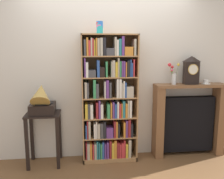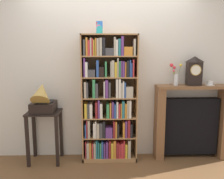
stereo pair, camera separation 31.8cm
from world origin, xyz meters
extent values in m
cube|color=brown|center=(0.00, 0.00, -0.01)|extent=(7.77, 6.40, 0.02)
cube|color=silver|center=(0.14, 0.27, 1.33)|extent=(4.77, 0.08, 2.66)
cube|color=#A87A4C|center=(-0.39, 0.08, 0.93)|extent=(0.02, 0.30, 1.86)
cube|color=#A87A4C|center=(0.39, 0.08, 0.93)|extent=(0.02, 0.30, 1.86)
cube|color=brown|center=(0.00, 0.23, 0.93)|extent=(0.80, 0.01, 1.86)
cube|color=#A87A4C|center=(0.00, 0.08, 1.85)|extent=(0.80, 0.30, 0.02)
cube|color=#A87A4C|center=(0.00, 0.08, 0.03)|extent=(0.80, 0.30, 0.06)
cube|color=maroon|center=(-0.35, 0.05, 0.19)|extent=(0.02, 0.22, 0.25)
cube|color=#B2A893|center=(-0.32, 0.06, 0.18)|extent=(0.03, 0.25, 0.23)
cube|color=orange|center=(-0.29, 0.06, 0.18)|extent=(0.03, 0.23, 0.23)
cube|color=#C63338|center=(-0.25, 0.05, 0.17)|extent=(0.02, 0.22, 0.22)
cube|color=#B2A893|center=(-0.22, 0.07, 0.18)|extent=(0.03, 0.26, 0.23)
cube|color=teal|center=(-0.19, 0.06, 0.19)|extent=(0.02, 0.24, 0.27)
cube|color=teal|center=(-0.16, 0.04, 0.18)|extent=(0.02, 0.20, 0.24)
cube|color=#388E56|center=(-0.14, 0.05, 0.17)|extent=(0.02, 0.21, 0.23)
cube|color=#2D519E|center=(-0.11, 0.04, 0.19)|extent=(0.03, 0.21, 0.25)
cube|color=#663884|center=(-0.07, 0.05, 0.17)|extent=(0.02, 0.22, 0.22)
cube|color=#663884|center=(-0.04, 0.05, 0.18)|extent=(0.03, 0.21, 0.25)
cube|color=maroon|center=(0.00, 0.06, 0.19)|extent=(0.03, 0.24, 0.26)
cube|color=gold|center=(0.04, 0.05, 0.18)|extent=(0.03, 0.21, 0.23)
cube|color=orange|center=(0.07, 0.04, 0.19)|extent=(0.04, 0.20, 0.27)
cube|color=maroon|center=(0.12, 0.07, 0.18)|extent=(0.04, 0.26, 0.23)
cube|color=#C63338|center=(0.15, 0.06, 0.17)|extent=(0.02, 0.24, 0.21)
cube|color=#C63338|center=(0.18, 0.06, 0.17)|extent=(0.03, 0.24, 0.23)
cube|color=#C63338|center=(0.21, 0.05, 0.19)|extent=(0.02, 0.21, 0.27)
cube|color=gold|center=(0.24, 0.06, 0.16)|extent=(0.03, 0.23, 0.21)
cube|color=#B2A893|center=(0.29, 0.06, 0.19)|extent=(0.04, 0.24, 0.27)
cube|color=#A87A4C|center=(0.00, 0.08, 0.37)|extent=(0.76, 0.28, 0.02)
cube|color=#2D519E|center=(-0.35, 0.05, 0.48)|extent=(0.02, 0.23, 0.20)
cube|color=maroon|center=(-0.33, 0.06, 0.51)|extent=(0.02, 0.23, 0.27)
cube|color=#B2A893|center=(-0.30, 0.06, 0.51)|extent=(0.03, 0.24, 0.26)
cube|color=white|center=(-0.23, 0.07, 0.48)|extent=(0.03, 0.26, 0.22)
cube|color=white|center=(-0.20, 0.05, 0.50)|extent=(0.02, 0.22, 0.25)
cube|color=#B2A893|center=(-0.17, 0.04, 0.48)|extent=(0.04, 0.20, 0.22)
cube|color=#424247|center=(-0.12, 0.07, 0.49)|extent=(0.04, 0.26, 0.22)
cube|color=black|center=(-0.08, 0.05, 0.50)|extent=(0.04, 0.22, 0.25)
cube|color=#663884|center=(-0.01, 0.03, 0.45)|extent=(0.10, 0.17, 0.15)
cube|color=maroon|center=(0.06, 0.06, 0.50)|extent=(0.03, 0.24, 0.24)
cube|color=orange|center=(0.09, 0.05, 0.49)|extent=(0.02, 0.21, 0.24)
cube|color=black|center=(0.12, 0.07, 0.48)|extent=(0.02, 0.25, 0.21)
cube|color=orange|center=(0.20, 0.05, 0.49)|extent=(0.03, 0.22, 0.23)
cube|color=#663884|center=(0.24, 0.07, 0.50)|extent=(0.03, 0.25, 0.25)
cube|color=maroon|center=(0.28, 0.05, 0.51)|extent=(0.04, 0.22, 0.26)
cube|color=black|center=(0.31, 0.05, 0.48)|extent=(0.03, 0.22, 0.20)
cube|color=#A87A4C|center=(0.00, 0.08, 0.66)|extent=(0.76, 0.28, 0.02)
cube|color=gold|center=(-0.34, 0.05, 0.78)|extent=(0.04, 0.21, 0.21)
cube|color=#424247|center=(-0.31, 0.06, 0.78)|extent=(0.03, 0.24, 0.21)
cube|color=white|center=(-0.27, 0.05, 0.78)|extent=(0.04, 0.22, 0.21)
cube|color=maroon|center=(-0.19, 0.05, 0.79)|extent=(0.03, 0.21, 0.23)
cube|color=#663884|center=(-0.15, 0.06, 0.80)|extent=(0.02, 0.25, 0.26)
cube|color=white|center=(-0.12, 0.05, 0.78)|extent=(0.04, 0.22, 0.21)
cube|color=#388E56|center=(-0.03, 0.06, 0.77)|extent=(0.04, 0.23, 0.20)
cube|color=orange|center=(0.01, 0.07, 0.78)|extent=(0.02, 0.25, 0.22)
cube|color=#663884|center=(0.04, 0.06, 0.79)|extent=(0.02, 0.24, 0.24)
cube|color=#2D519E|center=(0.08, 0.06, 0.77)|extent=(0.03, 0.25, 0.20)
cube|color=white|center=(0.11, 0.05, 0.79)|extent=(0.02, 0.22, 0.24)
cube|color=#C63338|center=(0.14, 0.07, 0.78)|extent=(0.02, 0.26, 0.21)
cube|color=orange|center=(0.17, 0.06, 0.78)|extent=(0.02, 0.24, 0.21)
cube|color=teal|center=(0.19, 0.07, 0.80)|extent=(0.03, 0.25, 0.25)
cube|color=orange|center=(0.23, 0.07, 0.78)|extent=(0.03, 0.25, 0.21)
cube|color=#B2A893|center=(0.26, 0.07, 0.80)|extent=(0.02, 0.25, 0.26)
cube|color=white|center=(0.29, 0.05, 0.80)|extent=(0.03, 0.22, 0.25)
cube|color=#A87A4C|center=(0.00, 0.08, 0.96)|extent=(0.76, 0.28, 0.02)
cube|color=#B2A893|center=(-0.34, 0.06, 1.08)|extent=(0.03, 0.25, 0.23)
cube|color=#424247|center=(-0.31, 0.07, 1.08)|extent=(0.02, 0.25, 0.22)
cube|color=#388E56|center=(-0.22, 0.06, 1.10)|extent=(0.04, 0.24, 0.26)
cube|color=#424247|center=(-0.18, 0.06, 1.07)|extent=(0.04, 0.24, 0.21)
cube|color=white|center=(-0.08, 0.04, 1.09)|extent=(0.02, 0.20, 0.24)
cube|color=#663884|center=(-0.04, 0.04, 1.10)|extent=(0.04, 0.20, 0.25)
cube|color=#424247|center=(0.00, 0.04, 1.08)|extent=(0.03, 0.20, 0.22)
cube|color=white|center=(0.10, 0.05, 1.10)|extent=(0.03, 0.21, 0.27)
cube|color=white|center=(0.14, 0.07, 1.10)|extent=(0.03, 0.25, 0.27)
cube|color=#B2A893|center=(0.17, 0.05, 1.07)|extent=(0.02, 0.21, 0.21)
cube|color=white|center=(0.19, 0.06, 1.09)|extent=(0.02, 0.25, 0.24)
cube|color=#2D519E|center=(0.22, 0.07, 1.08)|extent=(0.02, 0.25, 0.22)
cube|color=#B2A893|center=(0.28, 0.05, 1.05)|extent=(0.10, 0.21, 0.16)
cube|color=#A87A4C|center=(0.00, 0.08, 1.26)|extent=(0.76, 0.28, 0.02)
cube|color=#663884|center=(-0.35, 0.05, 1.40)|extent=(0.02, 0.22, 0.26)
cube|color=white|center=(-0.32, 0.06, 1.37)|extent=(0.03, 0.24, 0.21)
cube|color=#424247|center=(-0.25, 0.03, 1.32)|extent=(0.10, 0.18, 0.10)
cube|color=#2D519E|center=(-0.17, 0.05, 1.38)|extent=(0.03, 0.22, 0.23)
cube|color=black|center=(-0.11, 0.06, 1.34)|extent=(0.07, 0.24, 0.14)
cube|color=#388E56|center=(-0.05, 0.04, 1.37)|extent=(0.02, 0.20, 0.22)
cube|color=#B2A893|center=(0.02, 0.04, 1.37)|extent=(0.02, 0.20, 0.22)
cube|color=#B2A893|center=(0.05, 0.05, 1.38)|extent=(0.03, 0.22, 0.23)
cube|color=gold|center=(0.09, 0.07, 1.37)|extent=(0.03, 0.25, 0.21)
cube|color=#B2A893|center=(0.12, 0.05, 1.40)|extent=(0.02, 0.22, 0.26)
cube|color=#388E56|center=(0.14, 0.07, 1.38)|extent=(0.02, 0.26, 0.22)
cube|color=#663884|center=(0.17, 0.04, 1.38)|extent=(0.02, 0.21, 0.22)
cube|color=#663884|center=(0.19, 0.05, 1.38)|extent=(0.03, 0.22, 0.22)
cube|color=orange|center=(0.22, 0.07, 1.37)|extent=(0.02, 0.25, 0.20)
cube|color=black|center=(0.25, 0.04, 1.38)|extent=(0.03, 0.20, 0.23)
cube|color=#2D519E|center=(0.29, 0.06, 1.39)|extent=(0.02, 0.23, 0.24)
cube|color=#2D519E|center=(0.31, 0.07, 1.36)|extent=(0.02, 0.25, 0.20)
cube|color=#C63338|center=(0.33, 0.05, 1.39)|extent=(0.02, 0.22, 0.24)
cube|color=#A87A4C|center=(0.00, 0.08, 1.55)|extent=(0.76, 0.28, 0.02)
cube|color=#424247|center=(-0.35, 0.05, 1.67)|extent=(0.03, 0.21, 0.22)
cube|color=orange|center=(-0.31, 0.06, 1.69)|extent=(0.02, 0.25, 0.24)
cube|color=#C63338|center=(-0.28, 0.07, 1.67)|extent=(0.03, 0.25, 0.21)
cube|color=#B2A893|center=(-0.26, 0.07, 1.68)|extent=(0.02, 0.25, 0.24)
cube|color=#C63338|center=(-0.24, 0.06, 1.68)|extent=(0.02, 0.24, 0.23)
cube|color=gold|center=(-0.21, 0.07, 1.67)|extent=(0.02, 0.25, 0.21)
cube|color=orange|center=(-0.19, 0.05, 1.68)|extent=(0.02, 0.22, 0.24)
cube|color=#B2A893|center=(-0.16, 0.07, 1.68)|extent=(0.03, 0.25, 0.23)
cube|color=#B2A893|center=(-0.12, 0.07, 1.68)|extent=(0.04, 0.25, 0.24)
cube|color=black|center=(-0.08, 0.07, 1.68)|extent=(0.03, 0.25, 0.24)
cube|color=#424247|center=(0.00, 0.03, 1.62)|extent=(0.11, 0.18, 0.10)
cube|color=#B2A893|center=(0.07, 0.07, 1.69)|extent=(0.03, 0.26, 0.25)
cube|color=white|center=(0.10, 0.06, 1.67)|extent=(0.03, 0.25, 0.22)
cube|color=teal|center=(0.14, 0.04, 1.68)|extent=(0.03, 0.21, 0.23)
cube|color=#663884|center=(0.18, 0.06, 1.69)|extent=(0.03, 0.24, 0.26)
cube|color=orange|center=(0.26, 0.06, 1.62)|extent=(0.12, 0.23, 0.12)
cube|color=#B2A893|center=(0.34, 0.06, 1.68)|extent=(0.03, 0.23, 0.23)
cylinder|color=#28B2B7|center=(-0.14, 0.04, 1.90)|extent=(0.09, 0.09, 0.09)
cylinder|color=#28B2B7|center=(-0.14, 0.04, 1.92)|extent=(0.09, 0.09, 0.09)
cylinder|color=pink|center=(-0.14, 0.04, 1.94)|extent=(0.09, 0.09, 0.09)
cylinder|color=#28B2B7|center=(-0.14, 0.04, 1.95)|extent=(0.09, 0.09, 0.09)
cylinder|color=red|center=(-0.14, 0.05, 1.97)|extent=(0.09, 0.09, 0.09)
cylinder|color=blue|center=(-0.14, 0.04, 1.98)|extent=(0.09, 0.09, 0.09)
cube|color=black|center=(-0.95, 0.03, 0.75)|extent=(0.48, 0.40, 0.02)
cube|color=black|center=(-1.16, -0.14, 0.37)|extent=(0.04, 0.04, 0.74)
cube|color=black|center=(-0.74, -0.14, 0.37)|extent=(0.04, 0.04, 0.74)
cube|color=black|center=(-1.16, 0.20, 0.37)|extent=(0.04, 0.04, 0.74)
cube|color=black|center=(-0.74, 0.20, 0.37)|extent=(0.04, 0.04, 0.74)
cube|color=black|center=(-0.95, 0.03, 0.83)|extent=(0.33, 0.34, 0.14)
cylinder|color=black|center=(-0.95, 0.03, 0.91)|extent=(0.28, 0.28, 0.01)
cylinder|color=#B79347|center=(-0.95, -0.02, 0.93)|extent=(0.03, 0.03, 0.06)
cone|color=#B79347|center=(-0.95, -0.06, 1.06)|extent=(0.26, 0.38, 0.38)
cube|color=brown|center=(1.24, 0.10, 1.11)|extent=(1.09, 0.27, 0.04)
cube|color=brown|center=(0.75, 0.10, 0.54)|extent=(0.12, 0.24, 1.09)
cube|color=brown|center=(1.72, 0.10, 0.54)|extent=(0.12, 0.24, 1.09)
cube|color=black|center=(1.24, 0.14, 0.49)|extent=(0.81, 0.14, 0.87)
cube|color=black|center=(1.23, 0.10, 1.29)|extent=(0.21, 0.12, 0.34)
pyramid|color=black|center=(1.23, 0.10, 1.51)|extent=(0.21, 0.12, 0.08)
cylinder|color=silver|center=(1.23, 0.03, 1.36)|extent=(0.15, 0.01, 0.15)
torus|color=#B79347|center=(1.23, 0.03, 1.36)|extent=(0.16, 0.01, 0.16)
cylinder|color=silver|center=(0.97, 0.10, 1.21)|extent=(0.06, 0.06, 0.17)
cylinder|color=#4C753D|center=(0.94, 0.11, 1.28)|extent=(0.07, 0.06, 0.28)
sphere|color=red|center=(0.91, 0.14, 1.42)|extent=(0.05, 0.05, 0.05)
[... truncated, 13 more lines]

